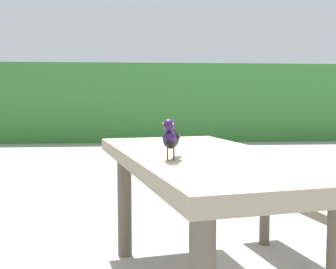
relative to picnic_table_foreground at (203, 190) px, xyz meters
name	(u,v)px	position (x,y,z in m)	size (l,w,h in m)	color
hedge_wall	(146,103)	(0.03, 8.31, 0.34)	(28.00, 1.22, 1.79)	#387A33
picnic_table_foreground	(203,190)	(0.00, 0.00, 0.00)	(1.98, 2.01, 0.74)	gray
bird_grackle	(171,137)	(-0.18, -0.25, 0.29)	(0.11, 0.28, 0.18)	black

